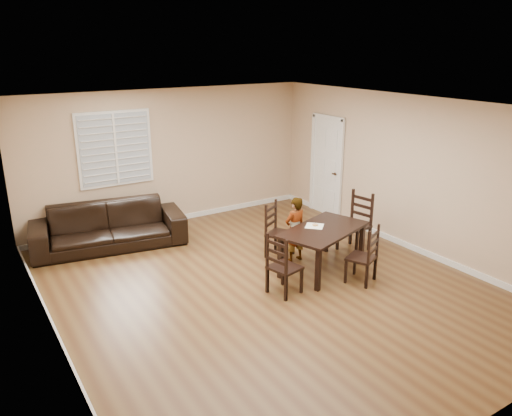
{
  "coord_description": "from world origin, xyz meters",
  "views": [
    {
      "loc": [
        -3.78,
        -5.67,
        3.5
      ],
      "look_at": [
        0.28,
        0.74,
        1.0
      ],
      "focal_mm": 35.0,
      "sensor_mm": 36.0,
      "label": 1
    }
  ],
  "objects_px": {
    "chair_near": "(274,231)",
    "dining_table": "(323,234)",
    "chair_left": "(279,269)",
    "chair_right": "(359,223)",
    "child": "(295,229)",
    "donut": "(315,225)",
    "chair_far": "(368,258)",
    "sofa": "(109,226)"
  },
  "relations": [
    {
      "from": "chair_far",
      "to": "child",
      "type": "bearing_deg",
      "value": -95.81
    },
    {
      "from": "chair_left",
      "to": "chair_right",
      "type": "relative_size",
      "value": 0.9
    },
    {
      "from": "chair_far",
      "to": "donut",
      "type": "relative_size",
      "value": 9.91
    },
    {
      "from": "chair_far",
      "to": "sofa",
      "type": "height_order",
      "value": "chair_far"
    },
    {
      "from": "chair_far",
      "to": "chair_left",
      "type": "relative_size",
      "value": 0.98
    },
    {
      "from": "chair_far",
      "to": "child",
      "type": "height_order",
      "value": "child"
    },
    {
      "from": "child",
      "to": "sofa",
      "type": "xyz_separation_m",
      "value": [
        -2.45,
        2.29,
        -0.17
      ]
    },
    {
      "from": "sofa",
      "to": "chair_far",
      "type": "bearing_deg",
      "value": -41.28
    },
    {
      "from": "chair_left",
      "to": "sofa",
      "type": "bearing_deg",
      "value": 12.98
    },
    {
      "from": "chair_left",
      "to": "child",
      "type": "distance_m",
      "value": 1.28
    },
    {
      "from": "dining_table",
      "to": "donut",
      "type": "distance_m",
      "value": 0.2
    },
    {
      "from": "donut",
      "to": "child",
      "type": "bearing_deg",
      "value": 111.36
    },
    {
      "from": "chair_near",
      "to": "child",
      "type": "height_order",
      "value": "child"
    },
    {
      "from": "chair_near",
      "to": "dining_table",
      "type": "bearing_deg",
      "value": -99.62
    },
    {
      "from": "chair_near",
      "to": "chair_far",
      "type": "relative_size",
      "value": 1.04
    },
    {
      "from": "chair_left",
      "to": "donut",
      "type": "relative_size",
      "value": 10.14
    },
    {
      "from": "dining_table",
      "to": "chair_right",
      "type": "xyz_separation_m",
      "value": [
        1.11,
        0.35,
        -0.14
      ]
    },
    {
      "from": "chair_left",
      "to": "chair_far",
      "type": "bearing_deg",
      "value": -119.13
    },
    {
      "from": "chair_near",
      "to": "child",
      "type": "xyz_separation_m",
      "value": [
        0.15,
        -0.39,
        0.13
      ]
    },
    {
      "from": "dining_table",
      "to": "chair_near",
      "type": "height_order",
      "value": "chair_near"
    },
    {
      "from": "chair_right",
      "to": "child",
      "type": "bearing_deg",
      "value": -108.47
    },
    {
      "from": "chair_left",
      "to": "chair_near",
      "type": "bearing_deg",
      "value": -44.15
    },
    {
      "from": "chair_right",
      "to": "sofa",
      "type": "height_order",
      "value": "chair_right"
    },
    {
      "from": "dining_table",
      "to": "chair_right",
      "type": "bearing_deg",
      "value": -0.8
    },
    {
      "from": "sofa",
      "to": "dining_table",
      "type": "bearing_deg",
      "value": -37.27
    },
    {
      "from": "chair_near",
      "to": "sofa",
      "type": "relative_size",
      "value": 0.36
    },
    {
      "from": "chair_left",
      "to": "sofa",
      "type": "relative_size",
      "value": 0.35
    },
    {
      "from": "chair_far",
      "to": "donut",
      "type": "xyz_separation_m",
      "value": [
        -0.3,
        0.92,
        0.31
      ]
    },
    {
      "from": "chair_near",
      "to": "chair_right",
      "type": "height_order",
      "value": "chair_right"
    },
    {
      "from": "chair_right",
      "to": "donut",
      "type": "xyz_separation_m",
      "value": [
        -1.15,
        -0.19,
        0.26
      ]
    },
    {
      "from": "dining_table",
      "to": "donut",
      "type": "bearing_deg",
      "value": 83.66
    },
    {
      "from": "child",
      "to": "chair_left",
      "type": "bearing_deg",
      "value": 38.85
    },
    {
      "from": "donut",
      "to": "sofa",
      "type": "bearing_deg",
      "value": 134.38
    },
    {
      "from": "chair_near",
      "to": "chair_left",
      "type": "bearing_deg",
      "value": -150.81
    },
    {
      "from": "chair_near",
      "to": "sofa",
      "type": "xyz_separation_m",
      "value": [
        -2.3,
        1.91,
        -0.05
      ]
    },
    {
      "from": "chair_far",
      "to": "sofa",
      "type": "bearing_deg",
      "value": -75.82
    },
    {
      "from": "chair_near",
      "to": "child",
      "type": "bearing_deg",
      "value": -97.91
    },
    {
      "from": "chair_far",
      "to": "child",
      "type": "distance_m",
      "value": 1.36
    },
    {
      "from": "dining_table",
      "to": "chair_far",
      "type": "relative_size",
      "value": 1.86
    },
    {
      "from": "chair_near",
      "to": "chair_left",
      "type": "height_order",
      "value": "chair_near"
    },
    {
      "from": "chair_left",
      "to": "sofa",
      "type": "distance_m",
      "value": 3.52
    },
    {
      "from": "chair_far",
      "to": "sofa",
      "type": "relative_size",
      "value": 0.35
    }
  ]
}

